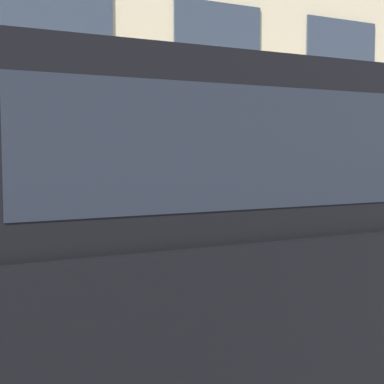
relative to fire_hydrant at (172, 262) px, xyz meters
name	(u,v)px	position (x,y,z in m)	size (l,w,h in m)	color
ground_plane	(149,350)	(-0.54, 0.44, -0.56)	(80.00, 80.00, 0.00)	#47474C
sidewalk	(95,294)	(0.97, 0.44, -0.48)	(3.02, 60.00, 0.15)	#B2ADA3
fire_hydrant	(172,262)	(0.00, 0.00, 0.00)	(0.31, 0.43, 0.79)	red
person	(210,187)	(0.31, -0.56, 0.64)	(0.42, 0.28, 1.73)	#998466
parked_car_black_near	(191,232)	(-1.60, 0.59, 0.53)	(1.80, 5.08, 1.99)	black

